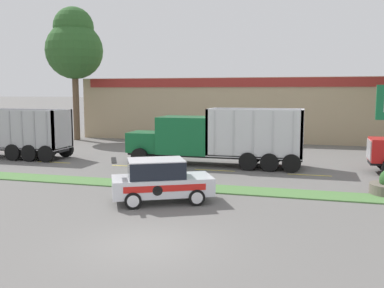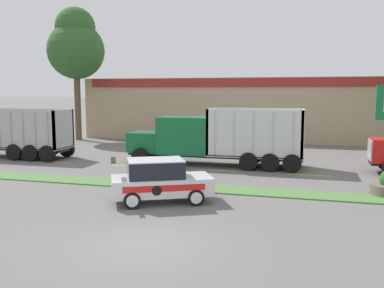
# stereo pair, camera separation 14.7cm
# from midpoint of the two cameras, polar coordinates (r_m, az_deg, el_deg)

# --- Properties ---
(ground_plane) EXTENTS (600.00, 600.00, 0.00)m
(ground_plane) POSITION_cam_midpoint_polar(r_m,az_deg,el_deg) (13.50, -6.21, -13.07)
(ground_plane) COLOR slate
(grass_verge) EXTENTS (120.00, 1.66, 0.06)m
(grass_verge) POSITION_cam_midpoint_polar(r_m,az_deg,el_deg) (20.52, 1.86, -5.91)
(grass_verge) COLOR #517F42
(grass_verge) RESTS_ON ground_plane
(centre_line_2) EXTENTS (2.40, 0.14, 0.01)m
(centre_line_2) POSITION_cam_midpoint_polar(r_m,az_deg,el_deg) (29.50, -17.70, -2.31)
(centre_line_2) COLOR yellow
(centre_line_2) RESTS_ON ground_plane
(centre_line_3) EXTENTS (2.40, 0.14, 0.01)m
(centre_line_3) POSITION_cam_midpoint_polar(r_m,az_deg,el_deg) (26.93, -8.05, -2.91)
(centre_line_3) COLOR yellow
(centre_line_3) RESTS_ON ground_plane
(centre_line_4) EXTENTS (2.40, 0.14, 0.01)m
(centre_line_4) POSITION_cam_midpoint_polar(r_m,az_deg,el_deg) (25.26, 3.25, -3.52)
(centre_line_4) COLOR yellow
(centre_line_4) RESTS_ON ground_plane
(centre_line_5) EXTENTS (2.40, 0.14, 0.01)m
(centre_line_5) POSITION_cam_midpoint_polar(r_m,az_deg,el_deg) (24.69, 15.61, -4.02)
(centre_line_5) COLOR yellow
(centre_line_5) RESTS_ON ground_plane
(dump_truck_trail) EXTENTS (11.06, 2.86, 3.58)m
(dump_truck_trail) POSITION_cam_midpoint_polar(r_m,az_deg,el_deg) (27.01, 1.40, 0.66)
(dump_truck_trail) COLOR black
(dump_truck_trail) RESTS_ON ground_plane
(rally_car) EXTENTS (4.54, 3.54, 1.86)m
(rally_car) POSITION_cam_midpoint_polar(r_m,az_deg,el_deg) (18.01, -4.10, -4.85)
(rally_car) COLOR silver
(rally_car) RESTS_ON ground_plane
(store_building_backdrop) EXTENTS (34.11, 12.10, 5.86)m
(store_building_backdrop) POSITION_cam_midpoint_polar(r_m,az_deg,el_deg) (44.65, 9.64, 4.78)
(store_building_backdrop) COLOR tan
(store_building_backdrop) RESTS_ON ground_plane
(tree_behind_left) EXTENTS (5.32, 5.32, 12.40)m
(tree_behind_left) POSITION_cam_midpoint_polar(r_m,az_deg,el_deg) (42.44, -15.14, 12.59)
(tree_behind_left) COLOR brown
(tree_behind_left) RESTS_ON ground_plane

